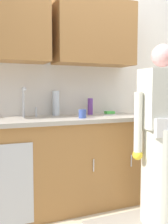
# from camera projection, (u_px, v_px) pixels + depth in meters

# --- Properties ---
(kitchen_wall_with_uppers) EXTENTS (4.80, 0.44, 2.70)m
(kitchen_wall_with_uppers) POSITION_uv_depth(u_px,v_px,m) (82.00, 68.00, 3.04)
(kitchen_wall_with_uppers) COLOR beige
(kitchen_wall_with_uppers) RESTS_ON ground
(counter_cabinet) EXTENTS (1.90, 0.62, 0.90)m
(counter_cabinet) POSITION_uv_depth(u_px,v_px,m) (56.00, 165.00, 2.69)
(counter_cabinet) COLOR #9E6B38
(counter_cabinet) RESTS_ON ground
(countertop) EXTENTS (1.96, 0.66, 0.04)m
(countertop) POSITION_uv_depth(u_px,v_px,m) (55.00, 120.00, 2.65)
(countertop) COLOR #A8A093
(countertop) RESTS_ON counter_cabinet
(sink) EXTENTS (0.50, 0.36, 0.35)m
(sink) POSITION_uv_depth(u_px,v_px,m) (30.00, 120.00, 2.56)
(sink) COLOR #B7BABF
(sink) RESTS_ON counter_cabinet
(person_at_sink) EXTENTS (0.55, 0.34, 1.62)m
(person_at_sink) POSITION_uv_depth(u_px,v_px,m) (161.00, 148.00, 2.36)
(person_at_sink) COLOR white
(person_at_sink) RESTS_ON ground
(bottle_dish_liquid) EXTENTS (0.06, 0.06, 0.19)m
(bottle_dish_liquid) POSITION_uv_depth(u_px,v_px,m) (90.00, 106.00, 2.99)
(bottle_dish_liquid) COLOR #66388C
(bottle_dish_liquid) RESTS_ON countertop
(bottle_cleaner_spray) EXTENTS (0.08, 0.08, 0.27)m
(bottle_cleaner_spray) POSITION_uv_depth(u_px,v_px,m) (56.00, 103.00, 2.88)
(bottle_cleaner_spray) COLOR silver
(bottle_cleaner_spray) RESTS_ON countertop
(cup_by_sink) EXTENTS (0.08, 0.08, 0.09)m
(cup_by_sink) POSITION_uv_depth(u_px,v_px,m) (82.00, 114.00, 2.59)
(cup_by_sink) COLOR #33478C
(cup_by_sink) RESTS_ON countertop
(knife_on_counter) EXTENTS (0.23, 0.13, 0.01)m
(knife_on_counter) POSITION_uv_depth(u_px,v_px,m) (111.00, 115.00, 2.88)
(knife_on_counter) COLOR silver
(knife_on_counter) RESTS_ON countertop
(sponge) EXTENTS (0.11, 0.07, 0.03)m
(sponge) POSITION_uv_depth(u_px,v_px,m) (110.00, 112.00, 3.10)
(sponge) COLOR #4CBF4C
(sponge) RESTS_ON countertop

